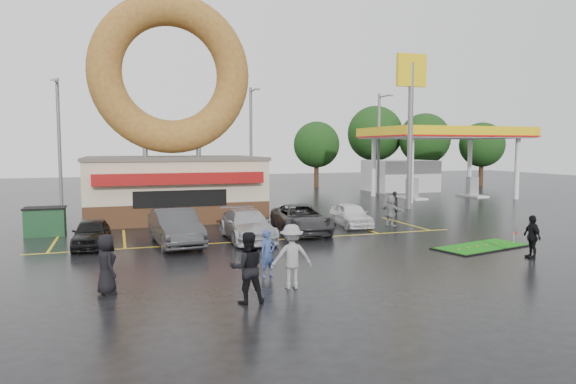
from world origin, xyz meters
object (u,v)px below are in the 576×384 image
object	(u,v)px
car_grey	(301,219)
car_white	(351,215)
car_silver	(247,225)
streetlight_mid	(251,141)
dumpster	(45,222)
gas_station	(424,154)
donut_shop	(172,144)
car_black	(92,233)
putting_green	(482,247)
streetlight_right	(379,141)
car_dgrey	(176,227)
person_blue	(268,253)
streetlight_left	(59,140)
shell_sign	(411,102)
person_cameraman	(532,237)

from	to	relation	value
car_grey	car_white	xyz separation A→B (m)	(3.23, 1.04, -0.07)
car_silver	car_grey	world-z (taller)	car_grey
streetlight_mid	car_silver	bearing A→B (deg)	-105.03
dumpster	gas_station	bearing A→B (deg)	22.95
gas_station	car_white	xyz separation A→B (m)	(-14.33, -15.03, -3.06)
donut_shop	car_black	size ratio (longest dim) A/B	3.74
putting_green	car_black	bearing A→B (deg)	161.39
streetlight_mid	streetlight_right	distance (m)	12.04
streetlight_right	car_white	bearing A→B (deg)	-122.83
dumpster	car_dgrey	bearing A→B (deg)	-39.16
donut_shop	gas_station	world-z (taller)	donut_shop
car_black	person_blue	xyz separation A→B (m)	(5.75, -7.19, 0.16)
streetlight_mid	dumpster	world-z (taller)	streetlight_mid
streetlight_right	streetlight_mid	bearing A→B (deg)	-175.24
car_black	streetlight_left	bearing A→B (deg)	102.22
shell_sign	person_blue	distance (m)	21.94
gas_station	putting_green	world-z (taller)	gas_station
streetlight_mid	car_silver	size ratio (longest dim) A/B	1.87
shell_sign	putting_green	bearing A→B (deg)	-108.98
shell_sign	dumpster	xyz separation A→B (m)	(-22.61, -3.92, -6.73)
donut_shop	putting_green	world-z (taller)	donut_shop
streetlight_left	car_black	xyz separation A→B (m)	(2.67, -15.73, -4.17)
streetlight_mid	dumpster	xyz separation A→B (m)	(-13.61, -12.83, -4.13)
car_grey	donut_shop	bearing A→B (deg)	129.85
car_dgrey	putting_green	distance (m)	13.22
gas_station	car_white	distance (m)	20.99
car_silver	donut_shop	bearing A→B (deg)	104.76
car_grey	person_cameraman	world-z (taller)	person_cameraman
donut_shop	car_white	xyz separation A→B (m)	(8.67, -7.06, -3.82)
donut_shop	streetlight_left	distance (m)	9.87
person_cameraman	car_white	bearing A→B (deg)	-150.61
donut_shop	car_black	bearing A→B (deg)	-116.25
streetlight_left	putting_green	xyz separation A→B (m)	(18.48, -21.06, -4.75)
dumpster	donut_shop	bearing A→B (deg)	35.97
gas_station	dumpster	bearing A→B (deg)	-156.53
gas_station	putting_green	bearing A→B (deg)	-117.55
car_dgrey	dumpster	world-z (taller)	car_dgrey
car_silver	person_cameraman	world-z (taller)	person_cameraman
car_white	putting_green	xyz separation A→B (m)	(2.81, -7.05, -0.61)
shell_sign	person_cameraman	world-z (taller)	shell_sign
streetlight_mid	car_white	bearing A→B (deg)	-83.64
streetlight_right	car_dgrey	bearing A→B (deg)	-137.19
streetlight_mid	putting_green	size ratio (longest dim) A/B	1.92
person_blue	dumpster	world-z (taller)	person_blue
streetlight_right	dumpster	xyz separation A→B (m)	(-25.61, -13.83, -4.13)
streetlight_left	car_silver	xyz separation A→B (m)	(9.38, -16.20, -4.08)
putting_green	shell_sign	bearing A→B (deg)	71.02
streetlight_left	car_white	xyz separation A→B (m)	(15.67, -14.00, -4.14)
car_dgrey	car_white	world-z (taller)	car_dgrey
streetlight_left	person_blue	xyz separation A→B (m)	(8.42, -22.92, -4.00)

